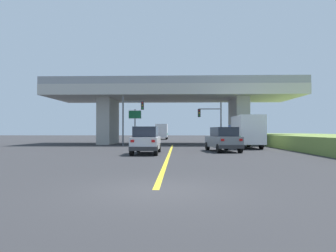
# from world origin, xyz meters

# --- Properties ---
(ground) EXTENTS (160.00, 160.00, 0.00)m
(ground) POSITION_xyz_m (0.00, 31.61, 0.00)
(ground) COLOR #2B2B2D
(overpass_bridge) EXTENTS (31.74, 10.41, 8.14)m
(overpass_bridge) POSITION_xyz_m (0.00, 31.61, 5.83)
(overpass_bridge) COLOR #B7B5AD
(overpass_bridge) RESTS_ON ground
(lane_divider_stripe) EXTENTS (0.20, 28.45, 0.01)m
(lane_divider_stripe) POSITION_xyz_m (0.00, 14.22, 0.00)
(lane_divider_stripe) COLOR yellow
(lane_divider_stripe) RESTS_ON ground
(suv_lead) EXTENTS (1.93, 4.71, 2.02)m
(suv_lead) POSITION_xyz_m (-1.72, 13.88, 1.01)
(suv_lead) COLOR silver
(suv_lead) RESTS_ON ground
(suv_crossing) EXTENTS (2.62, 4.96, 2.02)m
(suv_crossing) POSITION_xyz_m (4.40, 16.71, 1.01)
(suv_crossing) COLOR slate
(suv_crossing) RESTS_ON ground
(box_truck) EXTENTS (2.33, 7.35, 3.21)m
(box_truck) POSITION_xyz_m (7.50, 22.30, 1.68)
(box_truck) COLOR navy
(box_truck) RESTS_ON ground
(traffic_signal_nearside) EXTENTS (2.82, 0.36, 5.08)m
(traffic_signal_nearside) POSITION_xyz_m (4.76, 27.37, 3.17)
(traffic_signal_nearside) COLOR slate
(traffic_signal_nearside) RESTS_ON ground
(traffic_signal_farside) EXTENTS (2.52, 0.36, 5.70)m
(traffic_signal_farside) POSITION_xyz_m (-4.93, 26.42, 3.63)
(traffic_signal_farside) COLOR #56595E
(traffic_signal_farside) RESTS_ON ground
(highway_sign) EXTENTS (1.61, 0.17, 4.47)m
(highway_sign) POSITION_xyz_m (-4.79, 29.66, 3.29)
(highway_sign) COLOR #56595E
(highway_sign) RESTS_ON ground
(semi_truck_distant) EXTENTS (2.33, 6.41, 3.11)m
(semi_truck_distant) POSITION_xyz_m (-2.65, 54.02, 1.63)
(semi_truck_distant) COLOR silver
(semi_truck_distant) RESTS_ON ground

